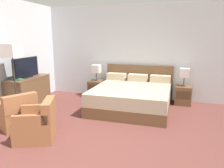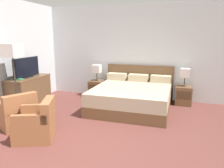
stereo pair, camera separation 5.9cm
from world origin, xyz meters
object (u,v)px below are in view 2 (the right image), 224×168
object	(u,v)px
nightstand_left	(97,89)
tv	(27,68)
nightstand_right	(183,95)
armchair_by_window	(17,114)
table_lamp_right	(185,73)
armchair_companion	(37,124)
bed	(132,97)
book_red_cover	(18,79)
dresser	(29,92)
table_lamp_left	(97,69)
floor_lamp	(13,55)

from	to	relation	value
nightstand_left	tv	world-z (taller)	tv
nightstand_right	armchair_by_window	distance (m)	4.35
table_lamp_right	armchair_companion	world-z (taller)	table_lamp_right
table_lamp_right	armchair_by_window	size ratio (longest dim) A/B	0.54
bed	book_red_cover	distance (m)	2.97
dresser	table_lamp_right	bearing A→B (deg)	20.67
bed	nightstand_left	bearing A→B (deg)	149.80
table_lamp_left	book_red_cover	world-z (taller)	table_lamp_left
nightstand_right	armchair_companion	xyz separation A→B (m)	(-2.65, -3.07, 0.02)
bed	book_red_cover	world-z (taller)	bed
armchair_companion	armchair_by_window	bearing A→B (deg)	154.93
nightstand_right	armchair_by_window	size ratio (longest dim) A/B	0.57
book_red_cover	floor_lamp	distance (m)	0.71
book_red_cover	armchair_companion	bearing A→B (deg)	-40.53
table_lamp_right	floor_lamp	bearing A→B (deg)	-150.25
bed	armchair_companion	world-z (taller)	bed
nightstand_right	armchair_by_window	bearing A→B (deg)	-141.33
tv	floor_lamp	xyz separation A→B (m)	(0.17, -0.65, 0.40)
table_lamp_left	nightstand_left	bearing A→B (deg)	-90.00
table_lamp_right	book_red_cover	distance (m)	4.44
table_lamp_left	dresser	world-z (taller)	table_lamp_left
bed	tv	xyz separation A→B (m)	(-2.70, -0.78, 0.77)
book_red_cover	table_lamp_left	bearing A→B (deg)	54.61
table_lamp_left	book_red_cover	size ratio (longest dim) A/B	2.12
bed	dresser	size ratio (longest dim) A/B	1.69
dresser	tv	world-z (taller)	tv
floor_lamp	dresser	bearing A→B (deg)	104.20
table_lamp_left	dresser	distance (m)	2.10
armchair_companion	floor_lamp	xyz separation A→B (m)	(-1.19, 0.87, 1.20)
bed	table_lamp_right	size ratio (longest dim) A/B	4.28
nightstand_left	book_red_cover	xyz separation A→B (m)	(-1.36, -1.92, 0.59)
book_red_cover	armchair_by_window	bearing A→B (deg)	-53.22
nightstand_left	table_lamp_left	bearing A→B (deg)	90.00
bed	tv	distance (m)	2.91
table_lamp_left	tv	bearing A→B (deg)	-131.67
armchair_companion	floor_lamp	bearing A→B (deg)	143.74
table_lamp_left	armchair_companion	xyz separation A→B (m)	(-0.02, -3.07, -0.61)
table_lamp_left	table_lamp_right	bearing A→B (deg)	0.00
table_lamp_right	tv	size ratio (longest dim) A/B	0.52
armchair_by_window	table_lamp_left	bearing A→B (deg)	74.30
nightstand_right	dresser	bearing A→B (deg)	-159.35
armchair_by_window	floor_lamp	distance (m)	1.39
nightstand_right	tv	xyz separation A→B (m)	(-4.01, -1.55, 0.82)
table_lamp_left	armchair_by_window	distance (m)	2.89
dresser	armchair_by_window	world-z (taller)	dresser
tv	nightstand_right	bearing A→B (deg)	21.10
tv	armchair_companion	world-z (taller)	tv
tv	book_red_cover	distance (m)	0.44
tv	book_red_cover	world-z (taller)	tv
bed	dresser	distance (m)	2.80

